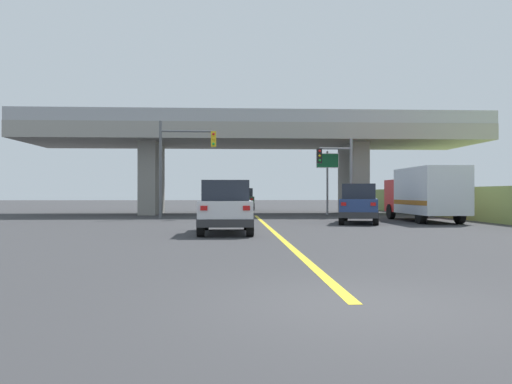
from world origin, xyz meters
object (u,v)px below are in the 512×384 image
object	(u,v)px
traffic_signal_farside	(179,156)
box_truck	(425,193)
suv_crossing	(359,203)
traffic_signal_nearside	(339,168)
highway_sign	(327,168)
suv_lead	(226,207)
sedan_oncoming	(243,199)

from	to	relation	value
traffic_signal_farside	box_truck	bearing A→B (deg)	-17.53
suv_crossing	traffic_signal_farside	xyz separation A→B (m)	(-9.86, 5.48, 2.85)
traffic_signal_nearside	highway_sign	bearing A→B (deg)	89.81
suv_lead	box_truck	size ratio (longest dim) A/B	0.64
suv_lead	traffic_signal_farside	distance (m)	12.57
suv_lead	sedan_oncoming	bearing A→B (deg)	87.27
suv_lead	traffic_signal_nearside	bearing A→B (deg)	60.53
suv_lead	sedan_oncoming	size ratio (longest dim) A/B	1.00
suv_crossing	traffic_signal_nearside	bearing A→B (deg)	102.72
suv_crossing	highway_sign	bearing A→B (deg)	103.77
suv_lead	traffic_signal_nearside	world-z (taller)	traffic_signal_nearside
highway_sign	traffic_signal_farside	bearing A→B (deg)	-154.62
sedan_oncoming	traffic_signal_nearside	world-z (taller)	traffic_signal_nearside
sedan_oncoming	highway_sign	bearing A→B (deg)	-61.32
sedan_oncoming	highway_sign	size ratio (longest dim) A/B	0.96
suv_lead	suv_crossing	world-z (taller)	same
sedan_oncoming	traffic_signal_farside	size ratio (longest dim) A/B	0.74
traffic_signal_nearside	suv_lead	bearing A→B (deg)	-119.47
box_truck	highway_sign	bearing A→B (deg)	111.29
sedan_oncoming	box_truck	bearing A→B (deg)	-64.62
traffic_signal_nearside	traffic_signal_farside	xyz separation A→B (m)	(-10.18, -0.82, 0.67)
suv_crossing	sedan_oncoming	size ratio (longest dim) A/B	1.16
box_truck	suv_lead	bearing A→B (deg)	-145.08
box_truck	highway_sign	xyz separation A→B (m)	(-3.58, 9.19, 1.84)
highway_sign	suv_crossing	bearing A→B (deg)	-91.85
suv_crossing	traffic_signal_nearside	size ratio (longest dim) A/B	1.02
suv_lead	traffic_signal_nearside	xyz separation A→B (m)	(7.17, 12.69, 2.18)
box_truck	traffic_signal_nearside	world-z (taller)	traffic_signal_nearside
sedan_oncoming	traffic_signal_farside	distance (m)	16.42
box_truck	highway_sign	world-z (taller)	highway_sign
suv_crossing	traffic_signal_nearside	xyz separation A→B (m)	(0.32, 6.31, 2.18)
suv_crossing	box_truck	distance (m)	4.11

